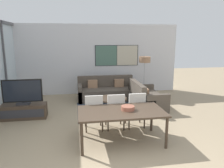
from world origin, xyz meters
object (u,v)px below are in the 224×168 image
Objects in this scene: sofa_main at (106,92)px; television at (22,92)px; dining_chair_right at (136,108)px; dining_chair_left at (94,110)px; sofa_side at (145,99)px; coffee_table at (112,101)px; fruit_bowl at (128,108)px; floor_lamp at (145,62)px; dining_table at (121,113)px; dining_chair_centre at (115,109)px; tv_console at (24,111)px.

television is at bearing -147.90° from sofa_main.
dining_chair_left is at bearing -178.77° from dining_chair_right.
sofa_side reaches higher than coffee_table.
fruit_bowl is 0.19× the size of floor_lamp.
dining_table is (-1.31, -2.33, 0.39)m from sofa_side.
dining_chair_centre is 3.13× the size of fruit_bowl.
dining_chair_left is at bearing 134.86° from fruit_bowl.
floor_lamp is at bearing -15.49° from sofa_side.
television is at bearing 154.51° from dining_chair_centre.
dining_chair_left and dining_chair_right have the same top height.
sofa_side is (3.74, 0.47, -0.50)m from television.
dining_table is at bearing -174.12° from fruit_bowl.
sofa_main is 3.52m from fruit_bowl.
dining_chair_centre is at bearing 90.00° from dining_table.
coffee_table is 0.58× the size of floor_lamp.
dining_chair_centre reaches higher than sofa_side.
sofa_main is at bearing 32.10° from television.
television is 3.18m from fruit_bowl.
dining_chair_right reaches higher than fruit_bowl.
television reaches higher than dining_chair_left.
dining_chair_left is (1.90, -1.16, -0.25)m from television.
sofa_main is 2.80m from dining_chair_right.
dining_chair_right is (-0.77, -1.60, 0.25)m from sofa_side.
sofa_main is at bearing 32.11° from tv_console.
tv_console is at bearing 159.12° from dining_chair_right.
dining_chair_left is (-1.84, -1.62, 0.25)m from sofa_side.
sofa_main is 1.35× the size of sofa_side.
dining_chair_centre is at bearing -25.48° from tv_console.
dining_chair_right reaches higher than sofa_side.
television reaches higher than dining_chair_right.
dining_table is 2.00× the size of dining_chair_left.
coffee_table is at bearing 6.32° from tv_console.
dining_chair_left is 0.54m from dining_chair_centre.
coffee_table is 1.62m from dining_chair_left.
sofa_main is at bearing -179.87° from floor_lamp.
dining_chair_right reaches higher than tv_console.
floor_lamp is (1.63, 2.80, 0.86)m from dining_chair_centre.
coffee_table is 0.98× the size of dining_chair_centre.
floor_lamp is at bearing 66.99° from fruit_bowl.
sofa_main is (2.60, 1.63, 0.07)m from tv_console.
floor_lamp is (1.48, 3.49, 0.60)m from fruit_bowl.
television is 0.69× the size of floor_lamp.
dining_chair_centre is (2.43, -1.16, -0.25)m from television.
dining_chair_left is 1.07m from dining_chair_right.
dining_table is 6.26× the size of fruit_bowl.
dining_chair_right is at bearing -75.54° from coffee_table.
sofa_main reaches higher than coffee_table.
fruit_bowl is at bearing -35.55° from tv_console.
sofa_side is 1.70× the size of dining_chair_centre.
coffee_table is at bearing 63.93° from dining_chair_left.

